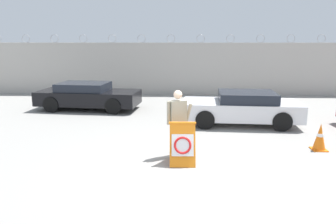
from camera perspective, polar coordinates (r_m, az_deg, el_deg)
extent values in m
plane|color=gray|center=(8.43, 3.73, -9.26)|extent=(90.00, 90.00, 0.00)
cube|color=#ADA8A0|center=(19.05, 3.05, 7.52)|extent=(36.00, 0.30, 2.97)
torus|color=gray|center=(21.01, -23.50, 11.64)|extent=(0.47, 0.03, 0.47)
torus|color=gray|center=(20.35, -19.16, 11.98)|extent=(0.47, 0.03, 0.47)
torus|color=gray|center=(19.81, -14.53, 12.27)|extent=(0.47, 0.03, 0.47)
torus|color=gray|center=(19.39, -9.67, 12.49)|extent=(0.47, 0.03, 0.47)
torus|color=gray|center=(19.12, -4.63, 12.63)|extent=(0.47, 0.03, 0.47)
torus|color=gray|center=(18.99, 0.52, 12.67)|extent=(0.47, 0.03, 0.47)
torus|color=gray|center=(19.01, 5.70, 12.61)|extent=(0.47, 0.03, 0.47)
torus|color=gray|center=(19.18, 10.83, 12.45)|extent=(0.47, 0.03, 0.47)
torus|color=gray|center=(19.49, 15.82, 12.20)|extent=(0.47, 0.03, 0.47)
torus|color=gray|center=(19.93, 20.61, 11.88)|extent=(0.47, 0.03, 0.47)
torus|color=gray|center=(20.51, 25.15, 11.50)|extent=(0.47, 0.03, 0.47)
cube|color=orange|center=(8.28, 2.55, -5.85)|extent=(0.66, 0.42, 1.05)
cube|color=orange|center=(8.62, 2.47, -5.08)|extent=(0.66, 0.42, 1.05)
cube|color=orange|center=(8.30, 2.55, -1.92)|extent=(0.69, 0.08, 0.05)
cube|color=white|center=(8.23, 2.56, -5.80)|extent=(0.56, 0.22, 0.53)
torus|color=red|center=(8.22, 2.56, -5.82)|extent=(0.45, 0.21, 0.43)
cylinder|color=black|center=(9.00, 1.16, -4.90)|extent=(0.15, 0.15, 0.86)
cylinder|color=black|center=(9.07, 2.19, -4.76)|extent=(0.15, 0.15, 0.86)
cube|color=gray|center=(8.84, 1.71, -0.09)|extent=(0.50, 0.40, 0.67)
sphere|color=beige|center=(8.75, 1.73, 3.04)|extent=(0.23, 0.23, 0.23)
cylinder|color=gray|center=(8.72, 0.08, -0.17)|extent=(0.09, 0.09, 0.63)
cylinder|color=gray|center=(8.88, 3.59, -0.15)|extent=(0.24, 0.35, 0.61)
cube|color=orange|center=(10.49, 24.76, -5.92)|extent=(0.41, 0.41, 0.03)
cone|color=orange|center=(10.39, 24.95, -3.88)|extent=(0.35, 0.35, 0.75)
cylinder|color=white|center=(10.38, 24.97, -3.68)|extent=(0.18, 0.18, 0.10)
cylinder|color=black|center=(15.75, -7.66, 2.21)|extent=(0.71, 0.27, 0.69)
cylinder|color=black|center=(14.14, -9.52, 0.98)|extent=(0.71, 0.27, 0.69)
cylinder|color=black|center=(16.72, -16.98, 2.37)|extent=(0.71, 0.27, 0.69)
cylinder|color=black|center=(15.21, -19.66, 1.23)|extent=(0.71, 0.27, 0.69)
cube|color=black|center=(15.36, -13.60, 2.49)|extent=(4.68, 2.26, 0.62)
cube|color=black|center=(15.37, -14.48, 4.29)|extent=(2.32, 1.85, 0.36)
cylinder|color=black|center=(11.70, 6.47, -1.36)|extent=(0.69, 0.24, 0.68)
cylinder|color=black|center=(13.40, 6.38, 0.42)|extent=(0.69, 0.24, 0.68)
cylinder|color=black|center=(12.04, 19.25, -1.59)|extent=(0.69, 0.24, 0.68)
cylinder|color=black|center=(13.70, 17.59, 0.17)|extent=(0.69, 0.24, 0.68)
cube|color=silver|center=(12.59, 12.51, 0.41)|extent=(4.40, 2.10, 0.63)
cube|color=black|center=(12.53, 13.59, 2.59)|extent=(2.15, 1.79, 0.36)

